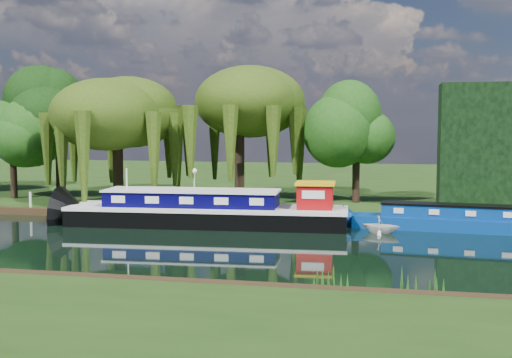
# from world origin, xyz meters

# --- Properties ---
(ground) EXTENTS (120.00, 120.00, 0.00)m
(ground) POSITION_xyz_m (0.00, 0.00, 0.00)
(ground) COLOR black
(far_bank) EXTENTS (120.00, 52.00, 0.45)m
(far_bank) POSITION_xyz_m (0.00, 34.00, 0.23)
(far_bank) COLOR black
(far_bank) RESTS_ON ground
(dutch_barge) EXTENTS (16.33, 4.61, 3.41)m
(dutch_barge) POSITION_xyz_m (2.73, 6.23, 0.84)
(dutch_barge) COLOR black
(dutch_barge) RESTS_ON ground
(narrowboat) EXTENTS (10.97, 2.89, 1.58)m
(narrowboat) POSITION_xyz_m (16.32, 7.30, 0.56)
(narrowboat) COLOR navy
(narrowboat) RESTS_ON ground
(white_cruiser) EXTENTS (2.36, 2.15, 1.07)m
(white_cruiser) POSITION_xyz_m (12.48, 5.64, 0.00)
(white_cruiser) COLOR silver
(white_cruiser) RESTS_ON ground
(willow_left) EXTENTS (6.78, 6.78, 8.13)m
(willow_left) POSITION_xyz_m (-5.31, 11.69, 6.35)
(willow_left) COLOR black
(willow_left) RESTS_ON far_bank
(willow_right) EXTENTS (7.13, 7.13, 8.68)m
(willow_right) POSITION_xyz_m (2.48, 14.88, 6.78)
(willow_right) COLOR black
(willow_right) RESTS_ON far_bank
(tree_far_left) EXTENTS (4.41, 4.41, 7.10)m
(tree_far_left) POSITION_xyz_m (-14.06, 12.93, 5.32)
(tree_far_left) COLOR black
(tree_far_left) RESTS_ON far_bank
(tree_far_mid) EXTENTS (5.49, 5.49, 8.98)m
(tree_far_mid) POSITION_xyz_m (-11.81, 15.59, 6.64)
(tree_far_mid) COLOR black
(tree_far_mid) RESTS_ON far_bank
(tree_far_right) EXTENTS (4.40, 4.40, 7.21)m
(tree_far_right) POSITION_xyz_m (10.62, 15.48, 5.42)
(tree_far_right) COLOR black
(tree_far_right) RESTS_ON far_bank
(conifer_hedge) EXTENTS (6.00, 3.00, 8.00)m
(conifer_hedge) POSITION_xyz_m (19.00, 14.00, 4.45)
(conifer_hedge) COLOR black
(conifer_hedge) RESTS_ON far_bank
(lamppost) EXTENTS (0.36, 0.36, 2.56)m
(lamppost) POSITION_xyz_m (0.50, 10.50, 2.42)
(lamppost) COLOR silver
(lamppost) RESTS_ON far_bank
(mooring_posts) EXTENTS (19.16, 0.16, 1.00)m
(mooring_posts) POSITION_xyz_m (-0.50, 8.40, 0.95)
(mooring_posts) COLOR silver
(mooring_posts) RESTS_ON far_bank
(reeds_near) EXTENTS (33.70, 1.50, 1.10)m
(reeds_near) POSITION_xyz_m (6.87, -7.57, 0.55)
(reeds_near) COLOR #1A4412
(reeds_near) RESTS_ON ground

